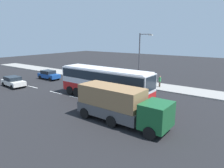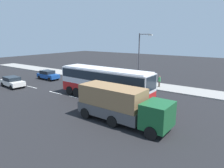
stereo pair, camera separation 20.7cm
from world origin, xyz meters
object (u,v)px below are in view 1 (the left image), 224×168
car_white_minivan (13,81)px  street_lamp (141,57)px  cargo_truck (120,104)px  pedestrian_near_curb (160,81)px  pedestrian_at_crossing (125,75)px  car_blue_saloon (49,75)px  coach_bus (105,80)px

car_white_minivan → street_lamp: 18.61m
cargo_truck → pedestrian_near_curb: 13.24m
cargo_truck → street_lamp: (-4.41, 11.78, 2.79)m
pedestrian_near_curb → street_lamp: size_ratio=0.21×
pedestrian_at_crossing → pedestrian_near_curb: bearing=-126.5°
street_lamp → car_blue_saloon: bearing=-165.1°
cargo_truck → street_lamp: size_ratio=1.11×
cargo_truck → pedestrian_near_curb: (-1.94, 13.09, -0.56)m
car_blue_saloon → car_white_minivan: bearing=-87.4°
coach_bus → pedestrian_near_curb: bearing=71.3°
coach_bus → pedestrian_near_curb: coach_bus is taller
car_white_minivan → car_blue_saloon: car_blue_saloon is taller
pedestrian_at_crossing → cargo_truck: bearing=179.0°
car_blue_saloon → pedestrian_at_crossing: bearing=28.2°
car_blue_saloon → coach_bus: bearing=-11.3°
pedestrian_near_curb → street_lamp: 4.36m
pedestrian_near_curb → pedestrian_at_crossing: bearing=118.8°
cargo_truck → car_blue_saloon: bearing=159.9°
car_blue_saloon → pedestrian_at_crossing: 13.03m
cargo_truck → car_blue_saloon: 21.08m
coach_bus → car_white_minivan: coach_bus is taller
car_blue_saloon → pedestrian_at_crossing: size_ratio=2.39×
car_white_minivan → pedestrian_near_curb: 21.04m
cargo_truck → pedestrian_near_curb: bearing=99.9°
car_blue_saloon → pedestrian_at_crossing: pedestrian_at_crossing is taller
car_white_minivan → pedestrian_near_curb: (17.52, 11.64, 0.27)m
cargo_truck → pedestrian_at_crossing: (-7.99, 13.63, -0.47)m
pedestrian_at_crossing → street_lamp: bearing=-148.6°
pedestrian_at_crossing → car_blue_saloon: bearing=85.5°
coach_bus → pedestrian_near_curb: (3.11, 8.61, -1.16)m
coach_bus → car_blue_saloon: size_ratio=2.83×
car_white_minivan → pedestrian_at_crossing: (11.46, 12.18, 0.36)m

